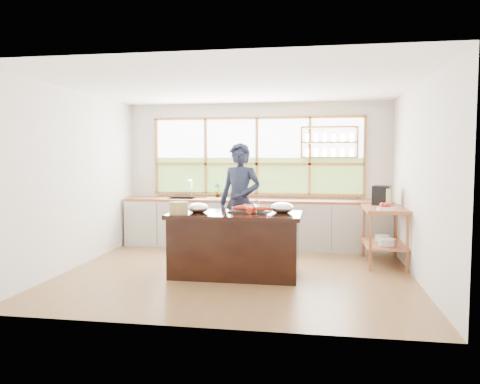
% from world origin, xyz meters
% --- Properties ---
extents(ground_plane, '(5.00, 5.00, 0.00)m').
position_xyz_m(ground_plane, '(0.00, 0.00, 0.00)').
color(ground_plane, brown).
extents(room_shell, '(5.02, 4.52, 2.71)m').
position_xyz_m(room_shell, '(0.02, 0.51, 1.75)').
color(room_shell, silver).
rests_on(room_shell, ground_plane).
extents(back_counter, '(4.90, 0.63, 0.90)m').
position_xyz_m(back_counter, '(-0.02, 1.94, 0.45)').
color(back_counter, '#A9A5A0').
rests_on(back_counter, ground_plane).
extents(right_shelf_unit, '(0.62, 1.10, 0.90)m').
position_xyz_m(right_shelf_unit, '(2.19, 0.89, 0.60)').
color(right_shelf_unit, brown).
rests_on(right_shelf_unit, ground_plane).
extents(island, '(1.85, 0.90, 0.90)m').
position_xyz_m(island, '(0.00, -0.20, 0.45)').
color(island, black).
rests_on(island, ground_plane).
extents(cook, '(0.80, 0.63, 1.91)m').
position_xyz_m(cook, '(-0.07, 0.68, 0.96)').
color(cook, '#191E32').
rests_on(cook, ground_plane).
extents(potted_plant, '(0.17, 0.13, 0.30)m').
position_xyz_m(potted_plant, '(-0.72, 2.00, 1.05)').
color(potted_plant, slate).
rests_on(potted_plant, back_counter).
extents(cutting_board, '(0.45, 0.37, 0.01)m').
position_xyz_m(cutting_board, '(-0.71, 1.94, 0.91)').
color(cutting_board, '#6AAE44').
rests_on(cutting_board, back_counter).
extents(espresso_machine, '(0.35, 0.36, 0.32)m').
position_xyz_m(espresso_machine, '(2.19, 1.26, 1.06)').
color(espresso_machine, black).
rests_on(espresso_machine, right_shelf_unit).
extents(wine_bottle, '(0.09, 0.09, 0.29)m').
position_xyz_m(wine_bottle, '(2.24, 0.87, 1.05)').
color(wine_bottle, '#A3B75F').
rests_on(wine_bottle, right_shelf_unit).
extents(fruit_bowl, '(0.25, 0.25, 0.11)m').
position_xyz_m(fruit_bowl, '(2.14, 0.50, 0.94)').
color(fruit_bowl, silver).
rests_on(fruit_bowl, right_shelf_unit).
extents(slate_board, '(0.61, 0.48, 0.02)m').
position_xyz_m(slate_board, '(0.19, -0.05, 0.91)').
color(slate_board, black).
rests_on(slate_board, island).
extents(lobster_pile, '(0.52, 0.48, 0.08)m').
position_xyz_m(lobster_pile, '(0.21, -0.08, 0.96)').
color(lobster_pile, '#DD4926').
rests_on(lobster_pile, slate_board).
extents(mixing_bowl_left, '(0.30, 0.30, 0.14)m').
position_xyz_m(mixing_bowl_left, '(-0.53, -0.23, 0.96)').
color(mixing_bowl_left, silver).
rests_on(mixing_bowl_left, island).
extents(mixing_bowl_right, '(0.33, 0.33, 0.16)m').
position_xyz_m(mixing_bowl_right, '(0.65, -0.07, 0.97)').
color(mixing_bowl_right, silver).
rests_on(mixing_bowl_right, island).
extents(wine_glass, '(0.08, 0.08, 0.22)m').
position_xyz_m(wine_glass, '(0.35, -0.53, 1.06)').
color(wine_glass, silver).
rests_on(wine_glass, island).
extents(wicker_basket, '(0.26, 0.26, 0.17)m').
position_xyz_m(wicker_basket, '(-0.76, -0.42, 0.98)').
color(wicker_basket, tan).
rests_on(wicker_basket, island).
extents(parchment_roll, '(0.22, 0.30, 0.08)m').
position_xyz_m(parchment_roll, '(-0.83, -0.01, 0.94)').
color(parchment_roll, silver).
rests_on(parchment_roll, island).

